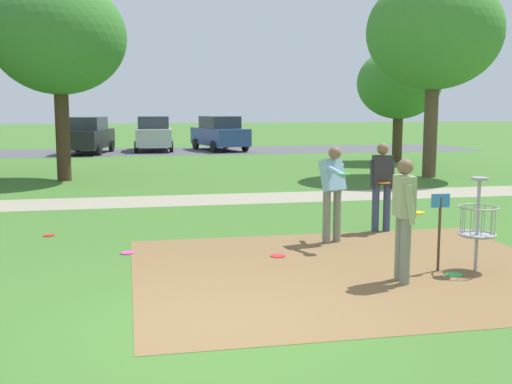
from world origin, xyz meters
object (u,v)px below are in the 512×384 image
object	(u,v)px
tree_mid_right	(59,38)
player_throwing	(404,213)
parked_car_center_right	(220,133)
frisbee_far_right	(128,253)
parked_car_center_left	(154,134)
frisbee_far_left	(454,275)
disc_golf_basket	(474,220)
parked_car_leftmost	(87,135)
player_foreground_watching	(382,182)
tree_mid_center	(434,33)
tree_near_left	(399,84)
frisbee_mid_grass	(278,256)
player_waiting_left	(333,188)
frisbee_by_tee	(49,235)

from	to	relation	value
tree_mid_right	player_throwing	bearing A→B (deg)	-66.67
tree_mid_right	parked_car_center_right	xyz separation A→B (m)	(6.91, 12.62, -3.60)
frisbee_far_right	parked_car_center_left	xyz separation A→B (m)	(1.43, 23.86, 0.91)
frisbee_far_right	frisbee_far_left	bearing A→B (deg)	-26.58
disc_golf_basket	parked_car_leftmost	world-z (taller)	parked_car_leftmost
player_foreground_watching	frisbee_far_right	xyz separation A→B (m)	(-4.81, -0.91, -0.96)
frisbee_far_left	tree_mid_center	xyz separation A→B (m)	(5.50, 11.69, 4.79)
player_throwing	tree_mid_right	bearing A→B (deg)	113.33
frisbee_far_right	parked_car_center_right	distance (m)	23.90
player_throwing	tree_near_left	bearing A→B (deg)	66.22
tree_mid_right	frisbee_mid_grass	bearing A→B (deg)	-69.13
frisbee_far_right	tree_mid_center	distance (m)	14.60
player_waiting_left	parked_car_leftmost	world-z (taller)	parked_car_leftmost
player_waiting_left	frisbee_far_right	bearing A→B (deg)	-177.77
player_foreground_watching	frisbee_by_tee	xyz separation A→B (m)	(-6.25, 0.83, -0.96)
player_throwing	player_waiting_left	world-z (taller)	same
tree_near_left	parked_car_center_right	xyz separation A→B (m)	(-6.44, 8.50, -2.40)
frisbee_by_tee	tree_mid_center	world-z (taller)	tree_mid_center
disc_golf_basket	player_foreground_watching	distance (m)	3.04
disc_golf_basket	tree_mid_center	bearing A→B (deg)	66.04
player_throwing	parked_car_center_right	distance (m)	25.88
frisbee_far_right	tree_near_left	distance (m)	19.01
disc_golf_basket	tree_mid_center	xyz separation A→B (m)	(5.12, 11.52, 4.05)
frisbee_far_left	tree_near_left	bearing A→B (deg)	68.50
player_throwing	parked_car_center_right	bearing A→B (deg)	87.32
disc_golf_basket	parked_car_center_right	bearing A→B (deg)	90.11
frisbee_mid_grass	frisbee_far_right	size ratio (longest dim) A/B	1.07
disc_golf_basket	frisbee_far_left	world-z (taller)	disc_golf_basket
player_foreground_watching	parked_car_center_left	size ratio (longest dim) A/B	0.40
player_throwing	frisbee_far_right	size ratio (longest dim) A/B	7.52
frisbee_by_tee	tree_mid_center	distance (m)	14.65
player_waiting_left	tree_mid_right	world-z (taller)	tree_mid_right
disc_golf_basket	tree_near_left	size ratio (longest dim) A/B	0.29
frisbee_by_tee	tree_mid_center	bearing A→B (deg)	33.56
player_foreground_watching	parked_car_leftmost	world-z (taller)	parked_car_leftmost
frisbee_far_right	tree_mid_center	world-z (taller)	tree_mid_center
player_throwing	parked_car_leftmost	xyz separation A→B (m)	(-5.65, 25.02, -0.05)
tree_mid_right	parked_car_leftmost	size ratio (longest dim) A/B	1.42
player_waiting_left	frisbee_mid_grass	distance (m)	1.75
tree_mid_center	parked_car_leftmost	bearing A→B (deg)	132.45
player_throwing	parked_car_leftmost	world-z (taller)	parked_car_leftmost
frisbee_mid_grass	frisbee_far_right	distance (m)	2.49
player_waiting_left	frisbee_by_tee	distance (m)	5.35
frisbee_by_tee	parked_car_center_left	world-z (taller)	parked_car_center_left
frisbee_far_left	frisbee_far_right	xyz separation A→B (m)	(-4.60, 2.30, 0.00)
frisbee_by_tee	frisbee_far_left	bearing A→B (deg)	-33.78
disc_golf_basket	parked_car_leftmost	xyz separation A→B (m)	(-6.91, 24.66, 0.17)
tree_mid_center	parked_car_center_right	world-z (taller)	tree_mid_center
player_waiting_left	parked_car_center_right	world-z (taller)	parked_car_center_right
player_throwing	tree_near_left	world-z (taller)	tree_near_left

